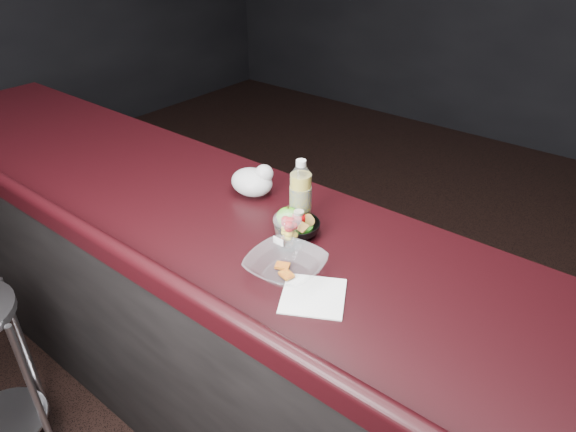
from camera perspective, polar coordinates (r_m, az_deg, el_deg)
The scene contains 8 objects.
counter at distance 1.90m, azimuth -2.16°, elevation -14.75°, with size 4.06×0.71×1.02m.
lemonade_bottle at distance 1.59m, azimuth 1.41°, elevation 2.27°, with size 0.07×0.07×0.21m.
fruit_cup at distance 1.47m, azimuth -0.07°, elevation -1.51°, with size 0.08×0.08×0.12m.
green_apple at distance 1.57m, azimuth 0.00°, elevation -0.24°, with size 0.08×0.08×0.08m.
plastic_bag at distance 1.76m, azimuth -3.86°, elevation 3.90°, with size 0.15×0.13×0.11m.
snack_bowl at distance 1.55m, azimuth 1.03°, elevation -1.24°, with size 0.18×0.18×0.08m.
takeout_bowl at distance 1.39m, azimuth -0.26°, elevation -5.57°, with size 0.23×0.23×0.05m.
paper_napkin at distance 1.33m, azimuth 2.81°, elevation -8.85°, with size 0.16×0.16×0.00m, color white.
Camera 1 is at (0.88, -0.68, 1.88)m, focal length 32.00 mm.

